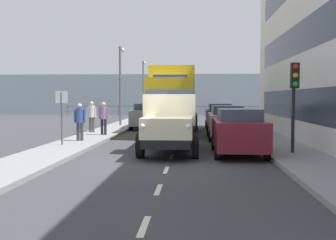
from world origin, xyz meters
name	(u,v)px	position (x,y,z in m)	size (l,w,h in m)	color
ground_plane	(181,133)	(0.00, -10.63, 0.00)	(80.00, 80.00, 0.00)	#38383D
sidewalk_left	(255,132)	(-4.44, -10.63, 0.07)	(2.10, 44.81, 0.15)	gray
sidewalk_right	(108,131)	(4.44, -10.63, 0.07)	(2.10, 44.81, 0.15)	gray
road_centreline_markings	(180,134)	(0.00, -9.93, 0.00)	(0.12, 40.70, 0.01)	silver
sea_horizon	(188,94)	(0.00, -36.03, 2.50)	(80.00, 0.80, 5.00)	#84939E
seawall_railing	(187,108)	(0.00, -32.43, 0.92)	(28.08, 0.08, 1.20)	#4C5156
truck_vintage_cream	(170,122)	(0.11, -1.81, 1.18)	(2.17, 5.64, 2.43)	black
lorry_cargo_yellow	(173,98)	(0.43, -9.98, 2.08)	(2.58, 8.20, 3.87)	gold
car_maroon_kerbside_near	(238,131)	(-2.44, -1.52, 0.90)	(1.86, 4.12, 1.72)	maroon
car_silver_kerbside_1	(226,122)	(-2.44, -7.02, 0.90)	(1.86, 4.25, 1.72)	#B7BABF
car_black_kerbside_2	(219,116)	(-2.44, -12.80, 0.90)	(1.76, 4.41, 1.72)	black
car_grey_oppositeside_0	(146,116)	(2.44, -13.59, 0.90)	(1.83, 4.44, 1.72)	slate
car_navy_oppositeside_1	(155,112)	(2.44, -19.76, 0.90)	(1.94, 4.25, 1.72)	navy
car_red_oppositeside_2	(161,110)	(2.44, -25.85, 0.90)	(1.90, 4.13, 1.72)	#B21E1E
pedestrian_with_bag	(80,119)	(4.43, -4.58, 1.16)	(0.53, 0.34, 1.71)	#383342
pedestrian_strolling	(104,116)	(3.99, -7.49, 1.17)	(0.53, 0.34, 1.73)	black
pedestrian_couple_b	(92,114)	(5.04, -9.03, 1.18)	(0.53, 0.34, 1.75)	#4C473D
traffic_light_near	(294,88)	(-4.34, -1.03, 2.47)	(0.28, 0.41, 3.20)	black
lamp_post_promenade	(121,78)	(4.51, -15.24, 3.56)	(0.32, 1.14, 5.62)	#59595B
lamp_post_far	(143,83)	(4.40, -27.30, 3.60)	(0.32, 1.14, 5.71)	#59595B
street_sign	(62,108)	(4.74, -3.01, 1.68)	(0.50, 0.07, 2.25)	#4C4C4C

